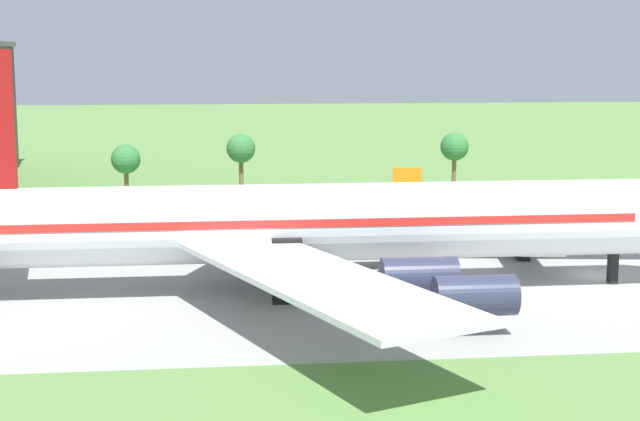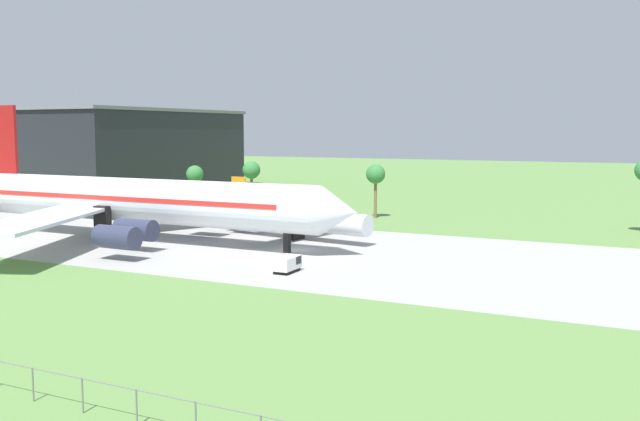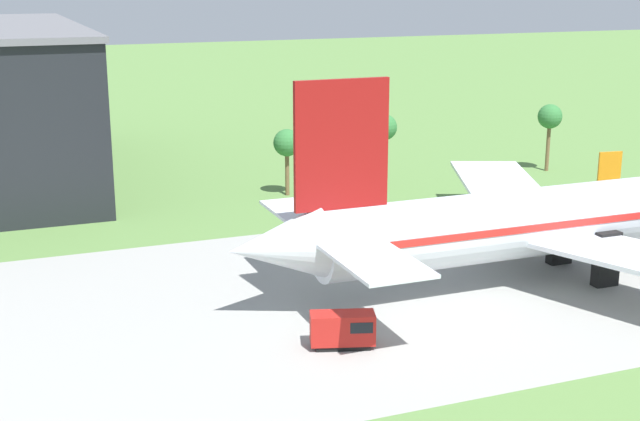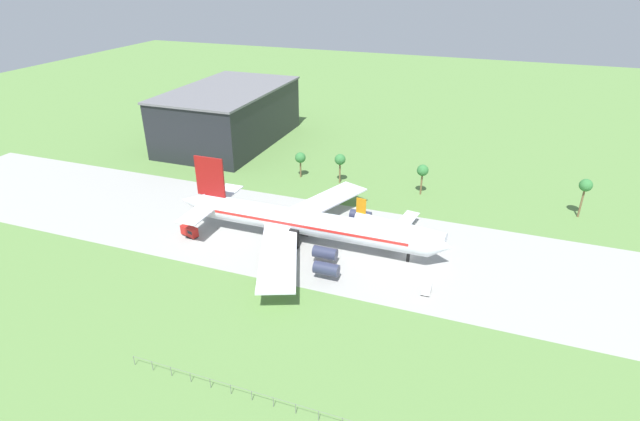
# 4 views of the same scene
# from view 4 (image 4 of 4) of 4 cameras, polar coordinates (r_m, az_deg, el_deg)

# --- Properties ---
(ground_plane) EXTENTS (600.00, 600.00, 0.00)m
(ground_plane) POSITION_cam_4_polar(r_m,az_deg,el_deg) (127.92, 10.16, -5.13)
(ground_plane) COLOR #5B8442
(taxiway_strip) EXTENTS (320.00, 44.00, 0.02)m
(taxiway_strip) POSITION_cam_4_polar(r_m,az_deg,el_deg) (127.92, 10.16, -5.13)
(taxiway_strip) COLOR #9E9E99
(taxiway_strip) RESTS_ON ground_plane
(jet_airliner) EXTENTS (74.77, 62.43, 20.29)m
(jet_airliner) POSITION_cam_4_polar(r_m,az_deg,el_deg) (128.98, -1.68, -1.38)
(jet_airliner) COLOR silver
(jet_airliner) RESTS_ON ground_plane
(regional_aircraft) EXTENTS (25.32, 22.93, 8.98)m
(regional_aircraft) POSITION_cam_4_polar(r_m,az_deg,el_deg) (134.29, 9.02, -1.95)
(regional_aircraft) COLOR silver
(regional_aircraft) RESTS_ON ground_plane
(baggage_tug) EXTENTS (5.47, 3.42, 2.89)m
(baggage_tug) POSITION_cam_4_polar(r_m,az_deg,el_deg) (138.23, -14.66, -2.33)
(baggage_tug) COLOR black
(baggage_tug) RESTS_ON ground_plane
(fuel_truck) EXTENTS (2.11, 3.85, 1.86)m
(fuel_truck) POSITION_cam_4_polar(r_m,az_deg,el_deg) (115.12, 12.07, -8.67)
(fuel_truck) COLOR black
(fuel_truck) RESTS_ON ground_plane
(perimeter_fence) EXTENTS (80.10, 0.10, 2.10)m
(perimeter_fence) POSITION_cam_4_polar(r_m,az_deg,el_deg) (85.40, 2.58, -22.91)
(perimeter_fence) COLOR slate
(perimeter_fence) RESTS_ON ground_plane
(terminal_building) EXTENTS (36.72, 61.20, 21.77)m
(terminal_building) POSITION_cam_4_polar(r_m,az_deg,el_deg) (207.49, -10.35, 10.65)
(terminal_building) COLOR black
(terminal_building) RESTS_ON ground_plane
(palm_tree_row) EXTENTS (126.90, 3.60, 11.89)m
(palm_tree_row) POSITION_cam_4_polar(r_m,az_deg,el_deg) (157.62, 16.05, 3.97)
(palm_tree_row) COLOR brown
(palm_tree_row) RESTS_ON ground_plane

